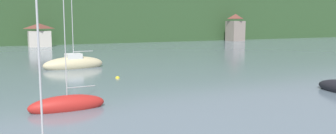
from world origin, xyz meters
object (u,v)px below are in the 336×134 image
Objects in this scene: mooring_buoy_near at (118,78)px; sailboat_far_0 at (74,64)px; shore_building_west at (39,35)px; shore_building_westcentral at (235,28)px; sailboat_mid_5 at (67,105)px.

sailboat_far_0 is at bearing 102.26° from mooring_buoy_near.
shore_building_west is 48.58m from sailboat_far_0.
shore_building_westcentral is 19.63× the size of mooring_buoy_near.
shore_building_west is at bearing -96.27° from sailboat_far_0.
sailboat_far_0 is at bearing -91.62° from shore_building_west.
shore_building_westcentral is at bearing 0.39° from shore_building_west.
sailboat_far_0 is at bearing -143.68° from shore_building_westcentral.
shore_building_westcentral reaches higher than shore_building_west.
shore_building_west is 65.22m from shore_building_westcentral.
shore_building_westcentral is 1.15× the size of sailboat_mid_5.
sailboat_mid_5 is at bearing 72.30° from sailboat_far_0.
shore_building_westcentral is at bearing 43.22° from mooring_buoy_near.
sailboat_far_0 reaches higher than sailboat_mid_5.
shore_building_west is at bearing -96.00° from sailboat_mid_5.
sailboat_far_0 is (-66.58, -48.95, -4.01)m from shore_building_westcentral.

